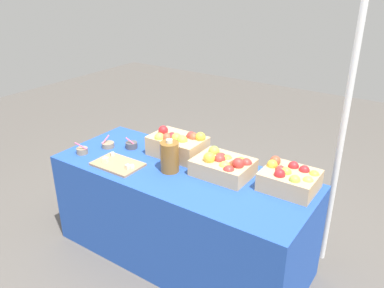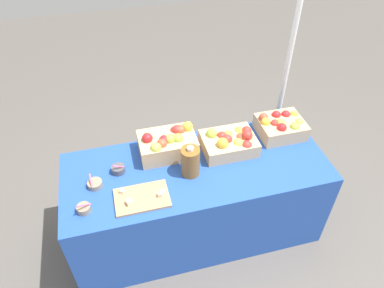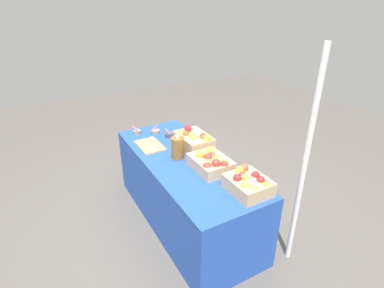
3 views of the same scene
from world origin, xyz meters
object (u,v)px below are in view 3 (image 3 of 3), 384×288
object	(u,v)px
sample_bowl_near	(169,135)
apple_crate_middle	(211,163)
sample_bowl_mid	(156,132)
sample_bowl_far	(137,132)
cutting_board_front	(150,146)
apple_crate_right	(194,140)
cider_jug	(178,148)
apple_crate_left	(248,184)
tent_pole	(304,167)

from	to	relation	value
sample_bowl_near	apple_crate_middle	bearing A→B (deg)	1.95
sample_bowl_mid	sample_bowl_far	distance (m)	0.21
cutting_board_front	sample_bowl_near	bearing A→B (deg)	113.18
apple_crate_right	cider_jug	distance (m)	0.27
apple_crate_left	cider_jug	world-z (taller)	cider_jug
apple_crate_left	apple_crate_right	bearing A→B (deg)	179.64
apple_crate_middle	apple_crate_right	world-z (taller)	apple_crate_right
apple_crate_middle	apple_crate_right	xyz separation A→B (m)	(-0.45, 0.08, 0.02)
apple_crate_right	sample_bowl_mid	distance (m)	0.59
cider_jug	sample_bowl_far	bearing A→B (deg)	-168.03
sample_bowl_far	sample_bowl_mid	bearing A→B (deg)	68.24
apple_crate_middle	sample_bowl_far	size ratio (longest dim) A/B	3.78
sample_bowl_near	sample_bowl_mid	xyz separation A→B (m)	(-0.17, -0.09, -0.00)
apple_crate_left	apple_crate_middle	world-z (taller)	apple_crate_left
apple_crate_right	sample_bowl_near	distance (m)	0.40
sample_bowl_far	apple_crate_middle	bearing A→B (deg)	16.49
sample_bowl_mid	tent_pole	size ratio (longest dim) A/B	0.05
apple_crate_left	cutting_board_front	world-z (taller)	apple_crate_left
apple_crate_left	sample_bowl_mid	size ratio (longest dim) A/B	3.46
apple_crate_middle	tent_pole	distance (m)	0.80
apple_crate_left	sample_bowl_mid	xyz separation A→B (m)	(-1.44, -0.20, -0.05)
apple_crate_left	apple_crate_right	size ratio (longest dim) A/B	0.84
apple_crate_left	sample_bowl_far	bearing A→B (deg)	-165.47
tent_pole	apple_crate_middle	bearing A→B (deg)	-143.49
apple_crate_middle	sample_bowl_far	bearing A→B (deg)	-163.51
apple_crate_right	cider_jug	bearing A→B (deg)	-67.17
apple_crate_right	sample_bowl_far	xyz separation A→B (m)	(-0.63, -0.40, -0.07)
apple_crate_right	sample_bowl_far	bearing A→B (deg)	-147.59
apple_crate_right	sample_bowl_mid	xyz separation A→B (m)	(-0.55, -0.20, -0.07)
tent_pole	apple_crate_right	bearing A→B (deg)	-160.28
cider_jug	tent_pole	distance (m)	1.17
apple_crate_left	sample_bowl_far	xyz separation A→B (m)	(-1.52, -0.39, -0.05)
apple_crate_left	apple_crate_right	world-z (taller)	apple_crate_right
apple_crate_left	cutting_board_front	distance (m)	1.22
cutting_board_front	sample_bowl_mid	bearing A→B (deg)	146.64
apple_crate_left	sample_bowl_far	size ratio (longest dim) A/B	3.34
sample_bowl_mid	sample_bowl_far	world-z (taller)	sample_bowl_far
sample_bowl_near	tent_pole	size ratio (longest dim) A/B	0.05
apple_crate_left	sample_bowl_near	xyz separation A→B (m)	(-1.27, -0.10, -0.05)
sample_bowl_mid	sample_bowl_far	size ratio (longest dim) A/B	0.97
apple_crate_right	cutting_board_front	bearing A→B (deg)	-123.74
apple_crate_middle	cutting_board_front	distance (m)	0.78
tent_pole	sample_bowl_far	bearing A→B (deg)	-155.29
apple_crate_middle	sample_bowl_far	xyz separation A→B (m)	(-1.08, -0.32, -0.05)
apple_crate_right	apple_crate_left	bearing A→B (deg)	-0.36
tent_pole	cider_jug	bearing A→B (deg)	-147.15
sample_bowl_far	apple_crate_right	bearing A→B (deg)	32.41
sample_bowl_near	cider_jug	xyz separation A→B (m)	(0.49, -0.14, 0.08)
apple_crate_right	apple_crate_middle	bearing A→B (deg)	-10.15
cutting_board_front	sample_bowl_far	world-z (taller)	sample_bowl_far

